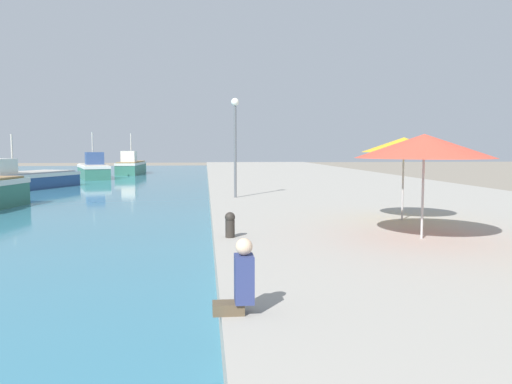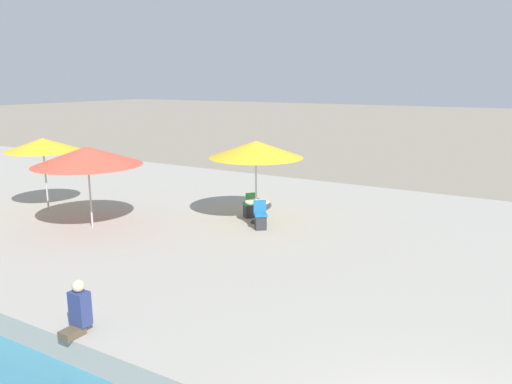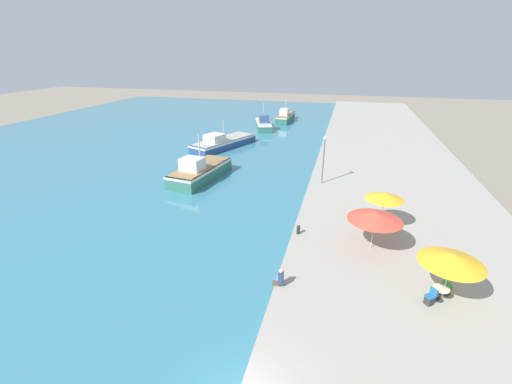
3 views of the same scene
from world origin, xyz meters
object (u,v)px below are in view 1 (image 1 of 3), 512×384
fishing_boat_mid (11,179)px  fishing_boat_far (93,169)px  lamppost (235,130)px  cafe_umbrella_white (424,146)px  mooring_bollard (230,224)px  cafe_umbrella_striped (404,145)px  fishing_boat_distant (131,166)px  person_at_quay (241,280)px

fishing_boat_mid → fishing_boat_far: fishing_boat_far is taller
lamppost → cafe_umbrella_white: bearing=-69.8°
cafe_umbrella_white → mooring_bollard: bearing=172.3°
fishing_boat_mid → fishing_boat_far: size_ratio=1.44×
mooring_bollard → cafe_umbrella_striped: bearing=24.8°
fishing_boat_mid → cafe_umbrella_striped: size_ratio=4.08×
cafe_umbrella_white → cafe_umbrella_striped: cafe_umbrella_white is taller
fishing_boat_far → lamppost: (11.77, -24.69, 2.77)m
fishing_boat_distant → cafe_umbrella_striped: 42.78m
fishing_boat_mid → fishing_boat_far: (2.53, 12.97, 0.11)m
fishing_boat_distant → fishing_boat_mid: bearing=-101.9°
mooring_bollard → lamppost: size_ratio=0.14×
fishing_boat_mid → person_at_quay: 31.04m
fishing_boat_far → person_at_quay: size_ratio=7.13×
fishing_boat_distant → lamppost: size_ratio=1.81×
fishing_boat_far → cafe_umbrella_striped: fishing_boat_far is taller
cafe_umbrella_striped → person_at_quay: (-5.76, -8.50, -1.92)m
fishing_boat_distant → cafe_umbrella_striped: size_ratio=3.12×
fishing_boat_mid → cafe_umbrella_striped: bearing=-23.3°
fishing_boat_far → lamppost: lamppost is taller
cafe_umbrella_white → lamppost: bearing=110.2°
fishing_boat_distant → mooring_bollard: (8.68, -42.87, 0.01)m
cafe_umbrella_white → mooring_bollard: size_ratio=5.24×
person_at_quay → lamppost: (0.90, 16.28, 2.63)m
cafe_umbrella_striped → person_at_quay: bearing=-124.1°
fishing_boat_far → cafe_umbrella_striped: (16.63, -32.47, 2.06)m
lamppost → cafe_umbrella_striped: bearing=-58.0°
fishing_boat_distant → cafe_umbrella_striped: bearing=-69.2°
cafe_umbrella_striped → lamppost: lamppost is taller
fishing_boat_distant → person_at_quay: 49.52m
person_at_quay → lamppost: size_ratio=0.23×
fishing_boat_far → person_at_quay: 42.39m
cafe_umbrella_white → mooring_bollard: 5.24m
cafe_umbrella_striped → cafe_umbrella_white: bearing=-103.9°
cafe_umbrella_white → lamppost: (-4.05, 11.03, 0.76)m
fishing_boat_far → fishing_boat_distant: fishing_boat_distant is taller
person_at_quay → lamppost: lamppost is taller
cafe_umbrella_white → person_at_quay: (-4.95, -5.25, -1.87)m
cafe_umbrella_white → cafe_umbrella_striped: (0.81, 3.25, 0.05)m
fishing_boat_mid → cafe_umbrella_white: bearing=-28.9°
fishing_boat_distant → mooring_bollard: fishing_boat_distant is taller
cafe_umbrella_striped → lamppost: size_ratio=0.58×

